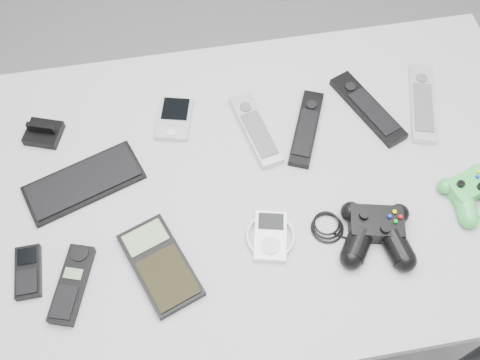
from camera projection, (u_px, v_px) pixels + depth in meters
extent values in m
plane|color=slate|center=(264.00, 312.00, 1.83)|extent=(3.50, 3.50, 0.00)
cube|color=gray|center=(268.00, 183.00, 1.17)|extent=(1.19, 0.77, 0.03)
cylinder|color=black|center=(58.00, 182.00, 1.63)|extent=(0.04, 0.04, 0.77)
cylinder|color=black|center=(414.00, 130.00, 1.73)|extent=(0.04, 0.04, 0.77)
cube|color=black|center=(84.00, 182.00, 1.15)|extent=(0.26, 0.17, 0.01)
cube|color=black|center=(42.00, 131.00, 1.20)|extent=(0.09, 0.08, 0.04)
cube|color=#B4B4BC|center=(174.00, 118.00, 1.23)|extent=(0.10, 0.12, 0.02)
cube|color=#B4B4BC|center=(256.00, 129.00, 1.21)|extent=(0.09, 0.20, 0.02)
cube|color=black|center=(306.00, 128.00, 1.21)|extent=(0.12, 0.20, 0.02)
cube|color=black|center=(368.00, 108.00, 1.24)|extent=(0.13, 0.21, 0.02)
cube|color=silver|center=(422.00, 102.00, 1.25)|extent=(0.11, 0.22, 0.02)
cube|color=black|center=(28.00, 272.00, 1.05)|extent=(0.05, 0.10, 0.02)
cube|color=black|center=(72.00, 284.00, 1.03)|extent=(0.09, 0.16, 0.02)
cube|color=black|center=(160.00, 265.00, 1.06)|extent=(0.16, 0.21, 0.02)
cube|color=white|center=(270.00, 236.00, 1.09)|extent=(0.12, 0.12, 0.02)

